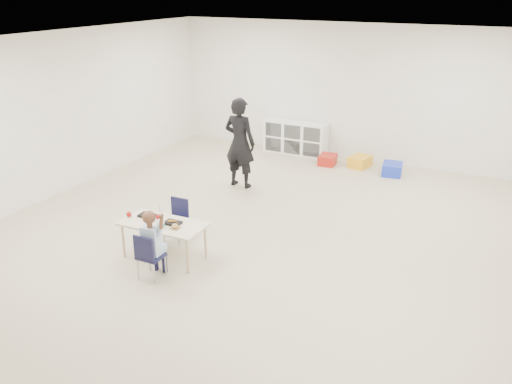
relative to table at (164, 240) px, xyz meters
The scene contains 16 objects.
room 1.77m from the table, 50.20° to the left, with size 9.00×9.02×2.80m.
table is the anchor object (origin of this frame).
chair_near 0.53m from the table, 71.97° to the right, with size 0.31×0.29×0.63m, color black, non-canonical shape.
chair_far 0.53m from the table, 108.03° to the left, with size 0.31×0.29×0.63m, color black, non-canonical shape.
child 0.58m from the table, 71.97° to the right, with size 0.42×0.42×1.00m, color #B7CDF8, non-canonical shape.
lunch_tray_near 0.31m from the table, 16.05° to the left, with size 0.22×0.16×0.03m, color black.
lunch_tray_far 0.43m from the table, 166.62° to the left, with size 0.22×0.16×0.03m, color black.
milk_carton 0.33m from the table, 64.83° to the right, with size 0.07×0.07×0.10m, color white.
bread_roll 0.39m from the table, 15.67° to the right, with size 0.09×0.09×0.07m, color tan.
apple_near 0.33m from the table, 149.59° to the left, with size 0.07×0.07×0.07m, color maroon.
apple_far 0.62m from the table, behind, with size 0.07×0.07×0.07m, color maroon.
cubby_shelf 5.33m from the table, 93.56° to the left, with size 1.40×0.40×0.70m, color white.
adult 3.03m from the table, 98.25° to the left, with size 0.60×0.40×1.66m, color black.
bin_red 4.91m from the table, 83.11° to the left, with size 0.33×0.42×0.20m, color #B11C11.
bin_yellow 5.17m from the table, 76.26° to the left, with size 0.36×0.46×0.22m, color orange.
bin_blue 5.22m from the table, 68.22° to the left, with size 0.36×0.47×0.23m, color #1A30C3.
Camera 1 is at (3.25, -6.37, 3.56)m, focal length 38.00 mm.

